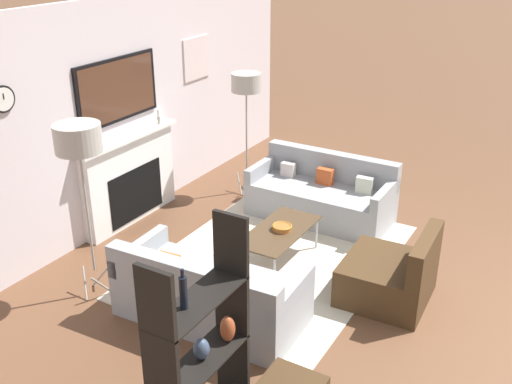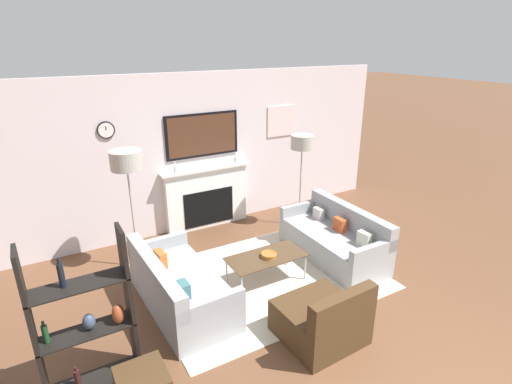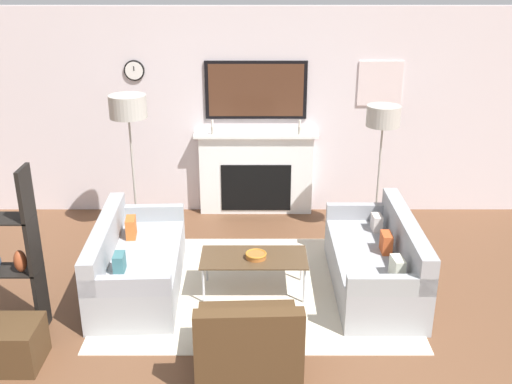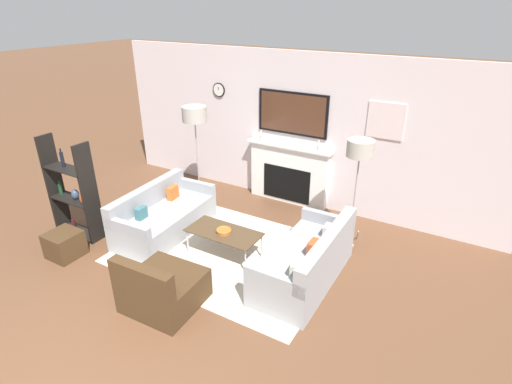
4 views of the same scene
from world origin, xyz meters
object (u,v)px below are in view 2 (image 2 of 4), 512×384
at_px(couch_left, 179,288).
at_px(coffee_table, 266,258).
at_px(armchair, 322,320).
at_px(floor_lamp_right, 302,144).
at_px(floor_lamp_left, 126,162).
at_px(decorative_bowl, 269,255).
at_px(couch_right, 335,240).
at_px(shelf_unit, 86,320).

relative_size(couch_left, coffee_table, 1.63).
bearing_deg(armchair, floor_lamp_right, 59.30).
relative_size(floor_lamp_left, floor_lamp_right, 1.07).
distance_m(decorative_bowl, floor_lamp_right, 2.25).
bearing_deg(floor_lamp_right, couch_right, -99.72).
bearing_deg(couch_right, floor_lamp_right, 80.28).
distance_m(couch_left, floor_lamp_right, 3.24).
bearing_deg(couch_right, decorative_bowl, -175.48).
height_order(couch_left, couch_right, couch_right).
height_order(decorative_bowl, shelf_unit, shelf_unit).
xyz_separation_m(couch_right, coffee_table, (-1.28, -0.07, 0.10)).
height_order(couch_left, decorative_bowl, couch_left).
relative_size(coffee_table, floor_lamp_right, 0.65).
relative_size(coffee_table, shelf_unit, 0.68).
bearing_deg(floor_lamp_left, coffee_table, -42.02).
height_order(couch_left, shelf_unit, shelf_unit).
xyz_separation_m(floor_lamp_left, shelf_unit, (-0.92, -1.96, -0.89)).
height_order(armchair, floor_lamp_left, floor_lamp_left).
bearing_deg(shelf_unit, couch_right, 11.29).
distance_m(coffee_table, decorative_bowl, 0.07).
distance_m(couch_left, coffee_table, 1.24).
bearing_deg(floor_lamp_left, couch_right, -24.29).
distance_m(armchair, shelf_unit, 2.45).
height_order(floor_lamp_right, shelf_unit, floor_lamp_right).
height_order(couch_right, coffee_table, couch_right).
distance_m(floor_lamp_right, shelf_unit, 4.39).
xyz_separation_m(armchair, floor_lamp_right, (1.53, 2.58, 1.27)).
relative_size(floor_lamp_left, shelf_unit, 1.12).
xyz_separation_m(couch_right, decorative_bowl, (-1.25, -0.10, 0.15)).
bearing_deg(shelf_unit, armchair, -15.07).
distance_m(decorative_bowl, floor_lamp_left, 2.31).
height_order(floor_lamp_left, shelf_unit, floor_lamp_left).
xyz_separation_m(couch_right, floor_lamp_left, (-2.73, 1.23, 1.35)).
xyz_separation_m(coffee_table, shelf_unit, (-2.37, -0.65, 0.36)).
relative_size(couch_right, decorative_bowl, 8.11).
xyz_separation_m(couch_left, floor_lamp_right, (2.72, 1.23, 1.25)).
distance_m(couch_left, armchair, 1.80).
height_order(couch_right, armchair, couch_right).
bearing_deg(armchair, decorative_bowl, 86.89).
relative_size(decorative_bowl, floor_lamp_left, 0.12).
height_order(coffee_table, decorative_bowl, decorative_bowl).
bearing_deg(coffee_table, couch_left, 176.61).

